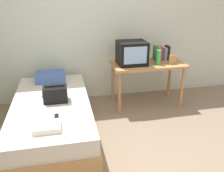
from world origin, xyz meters
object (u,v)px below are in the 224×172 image
(bed, at_px, (53,118))
(desk, at_px, (147,68))
(book_row, at_px, (161,53))
(handbag, at_px, (55,94))
(water_bottle, at_px, (158,57))
(picture_frame, at_px, (172,60))
(tv, at_px, (132,53))
(remote_dark, at_px, (57,118))
(remote_silver, at_px, (43,95))
(magazine, at_px, (37,112))
(pillow, at_px, (51,77))
(folded_towel, at_px, (47,127))

(bed, distance_m, desk, 1.69)
(book_row, relative_size, handbag, 0.82)
(water_bottle, bearing_deg, picture_frame, -7.29)
(tv, xyz_separation_m, picture_frame, (0.63, -0.13, -0.11))
(picture_frame, bearing_deg, bed, -165.68)
(bed, height_order, remote_dark, remote_dark)
(book_row, bearing_deg, water_bottle, -120.96)
(remote_silver, bearing_deg, bed, -63.22)
(magazine, bearing_deg, pillow, 82.22)
(bed, xyz_separation_m, water_bottle, (1.65, 0.51, 0.60))
(book_row, xyz_separation_m, pillow, (-1.81, 0.02, -0.28))
(book_row, xyz_separation_m, picture_frame, (0.08, -0.27, -0.04))
(desk, xyz_separation_m, picture_frame, (0.36, -0.13, 0.16))
(bed, distance_m, remote_dark, 0.54)
(desk, xyz_separation_m, water_bottle, (0.13, -0.11, 0.21))
(water_bottle, bearing_deg, desk, 140.99)
(tv, height_order, remote_silver, tv)
(remote_dark, bearing_deg, bed, 99.10)
(water_bottle, xyz_separation_m, picture_frame, (0.22, -0.03, -0.04))
(remote_dark, bearing_deg, handbag, 90.99)
(picture_frame, xyz_separation_m, handbag, (-1.81, -0.49, -0.21))
(handbag, xyz_separation_m, remote_silver, (-0.17, 0.22, -0.09))
(picture_frame, relative_size, magazine, 0.51)
(book_row, relative_size, picture_frame, 1.68)
(bed, distance_m, picture_frame, 2.02)
(handbag, distance_m, remote_silver, 0.29)
(bed, height_order, remote_silver, remote_silver)
(water_bottle, bearing_deg, handbag, -161.83)
(tv, xyz_separation_m, magazine, (-1.40, -0.88, -0.41))
(desk, height_order, folded_towel, desk)
(picture_frame, bearing_deg, water_bottle, 172.71)
(folded_towel, bearing_deg, remote_silver, 95.46)
(magazine, height_order, remote_silver, remote_silver)
(folded_towel, bearing_deg, handbag, 82.69)
(picture_frame, xyz_separation_m, folded_towel, (-1.90, -1.16, -0.28))
(bed, distance_m, folded_towel, 0.73)
(bed, height_order, magazine, magazine)
(magazine, relative_size, remote_silver, 2.01)
(desk, bearing_deg, remote_silver, -165.79)
(magazine, relative_size, folded_towel, 1.04)
(handbag, height_order, magazine, handbag)
(bed, bearing_deg, magazine, -120.25)
(tv, distance_m, magazine, 1.71)
(desk, relative_size, folded_towel, 4.14)
(bed, distance_m, handbag, 0.35)
(remote_dark, bearing_deg, remote_silver, 104.80)
(desk, distance_m, handbag, 1.59)
(remote_dark, bearing_deg, pillow, 94.06)
(desk, distance_m, remote_dark, 1.81)
(remote_dark, bearing_deg, desk, 36.79)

